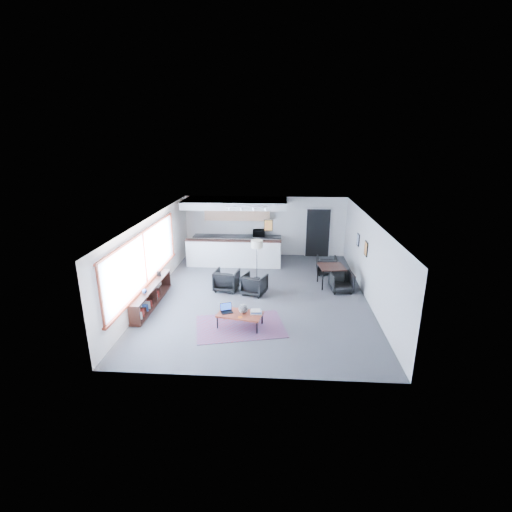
# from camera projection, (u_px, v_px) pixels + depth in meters

# --- Properties ---
(room) EXTENTS (7.02, 9.02, 2.62)m
(room) POSITION_uv_depth(u_px,v_px,m) (259.00, 258.00, 11.99)
(room) COLOR #4B4B4E
(room) RESTS_ON ground
(window) EXTENTS (0.10, 5.95, 1.66)m
(window) POSITION_uv_depth(u_px,v_px,m) (145.00, 260.00, 11.31)
(window) COLOR #8CBFFF
(window) RESTS_ON room
(console) EXTENTS (0.35, 3.00, 0.80)m
(console) POSITION_uv_depth(u_px,v_px,m) (151.00, 296.00, 11.50)
(console) COLOR black
(console) RESTS_ON floor
(kitchenette) EXTENTS (4.20, 1.96, 2.60)m
(kitchenette) POSITION_uv_depth(u_px,v_px,m) (236.00, 228.00, 15.57)
(kitchenette) COLOR white
(kitchenette) RESTS_ON floor
(doorway) EXTENTS (1.10, 0.12, 2.15)m
(doorway) POSITION_uv_depth(u_px,v_px,m) (318.00, 232.00, 16.12)
(doorway) COLOR black
(doorway) RESTS_ON room
(track_light) EXTENTS (1.60, 0.07, 0.15)m
(track_light) POSITION_uv_depth(u_px,v_px,m) (247.00, 208.00, 13.75)
(track_light) COLOR silver
(track_light) RESTS_ON room
(wall_art_lower) EXTENTS (0.03, 0.38, 0.48)m
(wall_art_lower) POSITION_uv_depth(u_px,v_px,m) (366.00, 249.00, 12.08)
(wall_art_lower) COLOR black
(wall_art_lower) RESTS_ON room
(wall_art_upper) EXTENTS (0.03, 0.34, 0.44)m
(wall_art_upper) POSITION_uv_depth(u_px,v_px,m) (358.00, 240.00, 13.33)
(wall_art_upper) COLOR black
(wall_art_upper) RESTS_ON room
(kilim_rug) EXTENTS (2.71, 2.13, 0.01)m
(kilim_rug) POSITION_uv_depth(u_px,v_px,m) (240.00, 326.00, 10.29)
(kilim_rug) COLOR #5C314B
(kilim_rug) RESTS_ON floor
(coffee_table) EXTENTS (1.32, 0.88, 0.40)m
(coffee_table) POSITION_uv_depth(u_px,v_px,m) (240.00, 314.00, 10.18)
(coffee_table) COLOR maroon
(coffee_table) RESTS_ON floor
(laptop) EXTENTS (0.39, 0.36, 0.23)m
(laptop) POSITION_uv_depth(u_px,v_px,m) (226.00, 309.00, 10.27)
(laptop) COLOR black
(laptop) RESTS_ON coffee_table
(ceramic_pot) EXTENTS (0.26, 0.26, 0.26)m
(ceramic_pot) POSITION_uv_depth(u_px,v_px,m) (243.00, 309.00, 10.17)
(ceramic_pot) COLOR gray
(ceramic_pot) RESTS_ON coffee_table
(book_stack) EXTENTS (0.34, 0.29, 0.10)m
(book_stack) POSITION_uv_depth(u_px,v_px,m) (256.00, 312.00, 10.18)
(book_stack) COLOR silver
(book_stack) RESTS_ON coffee_table
(coaster) EXTENTS (0.12, 0.12, 0.01)m
(coaster) POSITION_uv_depth(u_px,v_px,m) (240.00, 317.00, 9.96)
(coaster) COLOR #E5590C
(coaster) RESTS_ON coffee_table
(armchair_left) EXTENTS (0.87, 0.83, 0.80)m
(armchair_left) POSITION_uv_depth(u_px,v_px,m) (227.00, 279.00, 12.64)
(armchair_left) COLOR black
(armchair_left) RESTS_ON floor
(armchair_right) EXTENTS (0.92, 0.89, 0.75)m
(armchair_right) POSITION_uv_depth(u_px,v_px,m) (254.00, 283.00, 12.34)
(armchair_right) COLOR black
(armchair_right) RESTS_ON floor
(floor_lamp) EXTENTS (0.56, 0.56, 1.49)m
(floor_lamp) POSITION_uv_depth(u_px,v_px,m) (257.00, 245.00, 13.40)
(floor_lamp) COLOR black
(floor_lamp) RESTS_ON floor
(dining_table) EXTENTS (0.96, 0.96, 0.73)m
(dining_table) POSITION_uv_depth(u_px,v_px,m) (332.00, 268.00, 12.93)
(dining_table) COLOR black
(dining_table) RESTS_ON floor
(dining_chair_near) EXTENTS (0.68, 0.64, 0.64)m
(dining_chair_near) POSITION_uv_depth(u_px,v_px,m) (341.00, 282.00, 12.56)
(dining_chair_near) COLOR black
(dining_chair_near) RESTS_ON floor
(dining_chair_far) EXTENTS (0.64, 0.60, 0.64)m
(dining_chair_far) POSITION_uv_depth(u_px,v_px,m) (326.00, 266.00, 14.21)
(dining_chair_far) COLOR black
(dining_chair_far) RESTS_ON floor
(microwave) EXTENTS (0.53, 0.31, 0.35)m
(microwave) POSITION_uv_depth(u_px,v_px,m) (259.00, 232.00, 16.01)
(microwave) COLOR black
(microwave) RESTS_ON kitchenette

